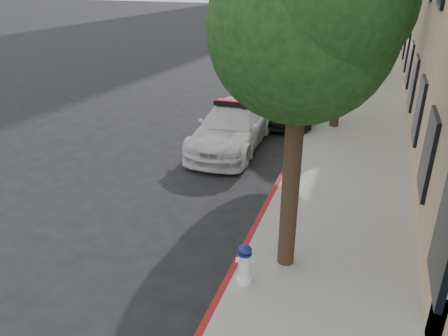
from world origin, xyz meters
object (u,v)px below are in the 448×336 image
parked_car_mid (291,97)px  fire_hydrant (245,264)px  police_car (232,126)px  parked_car_far (323,56)px

parked_car_mid → fire_hydrant: (1.15, -9.69, -0.27)m
police_car → fire_hydrant: 6.59m
police_car → parked_car_mid: 3.66m
parked_car_mid → parked_car_far: size_ratio=1.12×
police_car → parked_car_mid: size_ratio=1.01×
parked_car_mid → police_car: bearing=-112.4°
police_car → fire_hydrant: size_ratio=6.23×
parked_car_mid → fire_hydrant: parked_car_mid is taller
parked_car_mid → fire_hydrant: 9.76m
parked_car_mid → parked_car_far: parked_car_mid is taller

